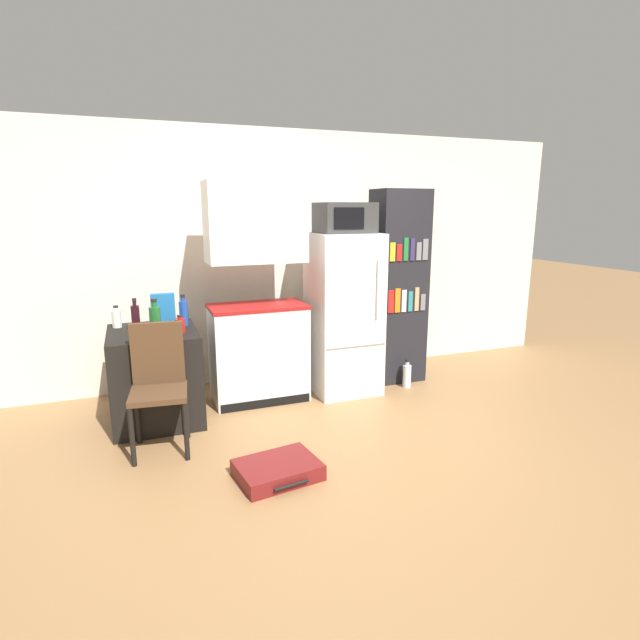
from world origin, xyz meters
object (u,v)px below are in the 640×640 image
at_px(refrigerator, 343,314).
at_px(bottle_green_tall, 155,321).
at_px(side_table, 156,376).
at_px(water_bottle_front, 407,375).
at_px(bottle_wine_dark, 136,318).
at_px(bottle_milk_white, 117,318).
at_px(kitchen_hutch, 257,302).
at_px(bottle_blue_soda, 184,312).
at_px(microwave, 344,218).
at_px(bowl, 166,320).
at_px(suitcase_large_flat, 278,470).
at_px(bottle_ketchup_red, 180,325).
at_px(cereal_box, 163,311).
at_px(bookshelf, 398,287).
at_px(chair, 158,377).

height_order(refrigerator, bottle_green_tall, refrigerator).
relative_size(side_table, water_bottle_front, 2.70).
xyz_separation_m(bottle_wine_dark, bottle_milk_white, (-0.15, 0.22, -0.04)).
xyz_separation_m(bottle_green_tall, water_bottle_front, (2.37, 0.12, -0.78)).
relative_size(kitchen_hutch, bottle_milk_white, 10.66).
bearing_deg(kitchen_hutch, bottle_blue_soda, -177.09).
relative_size(bottle_green_tall, water_bottle_front, 1.04).
relative_size(microwave, water_bottle_front, 1.72).
distance_m(microwave, bowl, 1.87).
bearing_deg(bottle_wine_dark, suitcase_large_flat, -58.08).
distance_m(refrigerator, bottle_ketchup_red, 1.57).
bearing_deg(microwave, refrigerator, 73.80).
distance_m(bottle_green_tall, bottle_wine_dark, 0.26).
xyz_separation_m(kitchen_hutch, suitcase_large_flat, (-0.24, -1.44, -0.87)).
bearing_deg(refrigerator, bowl, 173.58).
height_order(cereal_box, suitcase_large_flat, cereal_box).
bearing_deg(side_table, bottle_blue_soda, 23.53).
relative_size(side_table, bottle_green_tall, 2.59).
distance_m(microwave, bottle_ketchup_red, 1.78).
xyz_separation_m(kitchen_hutch, bottle_milk_white, (-1.20, 0.09, -0.07)).
distance_m(bookshelf, bowl, 2.30).
bearing_deg(bottle_blue_soda, kitchen_hutch, 2.91).
xyz_separation_m(bottle_green_tall, bottle_wine_dark, (-0.14, 0.22, -0.01)).
distance_m(bottle_ketchup_red, water_bottle_front, 2.30).
height_order(bowl, cereal_box, cereal_box).
distance_m(side_table, bottle_milk_white, 0.59).
xyz_separation_m(side_table, microwave, (1.76, 0.09, 1.29)).
bearing_deg(bowl, suitcase_large_flat, -70.22).
relative_size(bottle_ketchup_red, water_bottle_front, 0.50).
distance_m(side_table, bowl, 0.51).
distance_m(side_table, chair, 0.56).
bearing_deg(kitchen_hutch, bottle_milk_white, 175.80).
bearing_deg(bottle_milk_white, cereal_box, -28.51).
xyz_separation_m(side_table, cereal_box, (0.10, 0.04, 0.54)).
distance_m(refrigerator, bottle_blue_soda, 1.50).
xyz_separation_m(bottle_ketchup_red, cereal_box, (-0.12, 0.18, 0.09)).
relative_size(cereal_box, water_bottle_front, 1.03).
bearing_deg(water_bottle_front, microwave, 164.88).
bearing_deg(bottle_milk_white, side_table, -41.53).
distance_m(bottle_blue_soda, bottle_green_tall, 0.41).
relative_size(bookshelf, bowl, 10.87).
distance_m(kitchen_hutch, bottle_ketchup_red, 0.78).
bearing_deg(refrigerator, bottle_wine_dark, -177.67).
distance_m(bottle_green_tall, suitcase_large_flat, 1.53).
distance_m(bottle_green_tall, bottle_ketchup_red, 0.21).
bearing_deg(cereal_box, kitchen_hutch, 7.77).
bearing_deg(bookshelf, cereal_box, -175.90).
relative_size(bottle_blue_soda, water_bottle_front, 0.93).
height_order(refrigerator, bottle_ketchup_red, refrigerator).
distance_m(cereal_box, water_bottle_front, 2.44).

